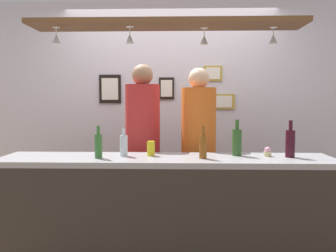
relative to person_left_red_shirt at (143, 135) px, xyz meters
The scene contains 20 objects.
back_wall 0.89m from the person_left_red_shirt, 72.59° to the left, with size 4.40×0.06×2.60m, color silver.
bar_counter 0.93m from the person_left_red_shirt, 71.94° to the right, with size 2.70×0.55×0.96m.
overhead_glass_rack 1.15m from the person_left_red_shirt, 66.34° to the right, with size 2.20×0.36×0.04m, color brown.
hanging_wineglass_far_left 1.22m from the person_left_red_shirt, 136.12° to the right, with size 0.07×0.07×0.13m.
hanging_wineglass_left 1.04m from the person_left_red_shirt, 93.50° to the right, with size 0.07×0.07×0.13m.
hanging_wineglass_center_left 1.15m from the person_left_red_shirt, 43.95° to the right, with size 0.07×0.07×0.13m.
hanging_wineglass_center 1.51m from the person_left_red_shirt, 26.13° to the right, with size 0.07×0.07×0.13m.
person_left_red_shirt is the anchor object (origin of this frame).
person_right_orange_shirt 0.55m from the person_left_red_shirt, ahead, with size 0.34×0.34×1.73m.
bottle_beer_amber_tall 0.88m from the person_left_red_shirt, 51.35° to the right, with size 0.06×0.06×0.26m.
bottle_soda_clear 0.59m from the person_left_red_shirt, 99.71° to the right, with size 0.06×0.06×0.23m.
bottle_champagne_green 0.99m from the person_left_red_shirt, 31.86° to the right, with size 0.08×0.08×0.30m.
bottle_wine_dark_red 1.40m from the person_left_red_shirt, 25.61° to the right, with size 0.08×0.08×0.30m.
bottle_beer_green_import 0.75m from the person_left_red_shirt, 112.31° to the right, with size 0.06×0.06×0.26m.
drink_can 0.57m from the person_left_red_shirt, 77.34° to the right, with size 0.07×0.07×0.12m, color yellow.
cupcake 1.23m from the person_left_red_shirt, 27.31° to the right, with size 0.06×0.06×0.08m.
picture_frame_caricature 1.03m from the person_left_red_shirt, 121.37° to the left, with size 0.26×0.02×0.34m.
picture_frame_crest 0.94m from the person_left_red_shirt, 74.90° to the left, with size 0.18×0.02×0.26m.
picture_frame_upper_small 1.27m from the person_left_red_shirt, 45.55° to the left, with size 0.22×0.02×0.18m.
picture_frame_lower_pair 1.21m from the person_left_red_shirt, 41.52° to the left, with size 0.30×0.02×0.18m.
Camera 1 is at (0.10, -3.20, 1.41)m, focal length 38.02 mm.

